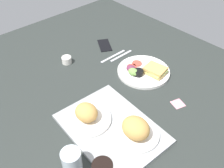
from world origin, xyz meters
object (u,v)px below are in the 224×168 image
at_px(bread_plate_near, 136,130).
at_px(drinking_glass, 72,162).
at_px(bread_plate_far, 87,115).
at_px(fork, 121,56).
at_px(serving_tray, 111,128).
at_px(sticky_note, 178,104).
at_px(plate_with_salad, 144,71).
at_px(espresso_cup, 67,60).
at_px(knife, 113,56).
at_px(cell_phone, 105,45).

height_order(bread_plate_near, drinking_glass, same).
height_order(bread_plate_far, fork, bread_plate_far).
bearing_deg(bread_plate_near, serving_tray, 23.33).
distance_m(fork, sticky_note, 0.48).
relative_size(plate_with_salad, sticky_note, 5.21).
height_order(serving_tray, bread_plate_far, bread_plate_far).
bearing_deg(plate_with_salad, espresso_cup, 34.94).
bearing_deg(knife, serving_tray, 46.64).
bearing_deg(espresso_cup, serving_tray, 165.57).
bearing_deg(plate_with_salad, serving_tray, 112.89).
relative_size(espresso_cup, knife, 0.29).
relative_size(plate_with_salad, cell_phone, 2.02).
bearing_deg(drinking_glass, knife, -53.90).
distance_m(bread_plate_near, drinking_glass, 0.29).
relative_size(serving_tray, espresso_cup, 8.04).
distance_m(serving_tray, plate_with_salad, 0.43).
xyz_separation_m(bread_plate_far, knife, (0.30, -0.43, -0.04)).
relative_size(drinking_glass, cell_phone, 0.78).
xyz_separation_m(bread_plate_far, espresso_cup, (0.44, -0.19, -0.03)).
bearing_deg(sticky_note, knife, -4.28).
bearing_deg(bread_plate_near, knife, -33.81).
distance_m(serving_tray, fork, 0.57).
xyz_separation_m(bread_plate_far, sticky_note, (-0.20, -0.40, -0.05)).
bearing_deg(espresso_cup, sticky_note, -162.25).
bearing_deg(espresso_cup, drinking_glass, 147.46).
bearing_deg(plate_with_salad, cell_phone, -4.19).
distance_m(serving_tray, cell_phone, 0.68).
bearing_deg(cell_phone, plate_with_salad, -154.54).
height_order(espresso_cup, sticky_note, espresso_cup).
relative_size(fork, cell_phone, 1.18).
relative_size(plate_with_salad, drinking_glass, 2.58).
bearing_deg(bread_plate_near, plate_with_salad, -52.72).
xyz_separation_m(bread_plate_far, fork, (0.27, -0.47, -0.04)).
height_order(plate_with_salad, fork, plate_with_salad).
relative_size(serving_tray, knife, 2.37).
height_order(drinking_glass, sticky_note, drinking_glass).
bearing_deg(knife, fork, 143.20).
xyz_separation_m(serving_tray, plate_with_salad, (0.17, -0.40, 0.01)).
distance_m(espresso_cup, cell_phone, 0.29).
distance_m(fork, knife, 0.05).
xyz_separation_m(espresso_cup, cell_phone, (-0.01, -0.29, -0.02)).
relative_size(bread_plate_far, espresso_cup, 3.73).
bearing_deg(bread_plate_far, bread_plate_near, -154.92).
bearing_deg(bread_plate_far, plate_with_salad, -81.53).
xyz_separation_m(serving_tray, bread_plate_far, (0.10, 0.05, 0.04)).
height_order(bread_plate_far, plate_with_salad, bread_plate_far).
relative_size(serving_tray, bread_plate_far, 2.16).
height_order(bread_plate_near, espresso_cup, bread_plate_near).
relative_size(bread_plate_far, fork, 1.23).
relative_size(serving_tray, cell_phone, 3.13).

